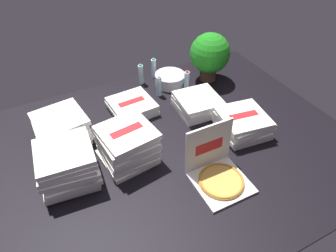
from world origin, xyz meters
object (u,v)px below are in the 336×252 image
pizza_stack_right_mid (198,104)px  water_bottle_3 (154,68)px  water_bottle_1 (159,86)px  pizza_stack_right_near (68,166)px  water_bottle_2 (187,81)px  water_bottle_0 (141,74)px  pizza_stack_center_far (243,123)px  pizza_stack_left_far (132,106)px  open_pizza_box (218,172)px  pizza_stack_right_far (61,129)px  potted_plant (210,54)px  pizza_stack_center_near (127,145)px  ice_bucket (170,79)px

pizza_stack_right_mid → water_bottle_3: (-0.13, 0.76, 0.04)m
water_bottle_1 → water_bottle_3: 0.37m
pizza_stack_right_near → water_bottle_2: size_ratio=1.96×
water_bottle_0 → water_bottle_2: same height
pizza_stack_center_far → pizza_stack_left_far: size_ratio=1.05×
open_pizza_box → pizza_stack_right_far: bearing=134.9°
water_bottle_0 → potted_plant: size_ratio=0.44×
pizza_stack_center_far → water_bottle_0: water_bottle_0 is taller
pizza_stack_center_near → water_bottle_2: size_ratio=1.98×
pizza_stack_left_far → open_pizza_box: bearing=-75.9°
water_bottle_1 → potted_plant: 0.66m
pizza_stack_left_far → water_bottle_3: water_bottle_3 is taller
water_bottle_1 → water_bottle_3: bearing=73.7°
open_pizza_box → pizza_stack_center_near: (-0.53, 0.51, 0.08)m
open_pizza_box → pizza_stack_right_far: size_ratio=0.94×
pizza_stack_right_far → water_bottle_3: (1.15, 0.61, -0.02)m
open_pizza_box → pizza_stack_center_near: 0.74m
pizza_stack_right_near → pizza_stack_right_mid: bearing=13.3°
pizza_stack_center_near → water_bottle_3: 1.29m
pizza_stack_center_near → pizza_stack_right_mid: bearing=19.8°
open_pizza_box → pizza_stack_right_mid: open_pizza_box is taller
pizza_stack_right_far → pizza_stack_right_near: pizza_stack_right_near is taller
pizza_stack_center_far → pizza_stack_right_near: (-1.51, 0.14, 0.06)m
pizza_stack_left_far → pizza_stack_center_near: bearing=-114.0°
pizza_stack_right_mid → water_bottle_0: water_bottle_0 is taller
pizza_stack_left_far → water_bottle_1: size_ratio=1.87×
open_pizza_box → water_bottle_3: bearing=83.2°
water_bottle_0 → water_bottle_2: size_ratio=1.00×
pizza_stack_right_near → water_bottle_1: pizza_stack_right_near is taller
pizza_stack_right_near → water_bottle_0: bearing=45.1°
pizza_stack_left_far → water_bottle_3: (0.46, 0.49, 0.05)m
pizza_stack_right_far → water_bottle_0: 1.12m
water_bottle_3 → pizza_stack_center_far: bearing=-75.3°
pizza_stack_right_far → pizza_stack_center_near: 0.62m
pizza_stack_right_near → potted_plant: 1.89m
ice_bucket → pizza_stack_right_far: bearing=-162.5°
pizza_stack_right_near → pizza_stack_left_far: bearing=38.8°
pizza_stack_center_far → ice_bucket: pizza_stack_center_far is taller
pizza_stack_center_far → potted_plant: (0.21, 0.90, 0.21)m
pizza_stack_right_far → pizza_stack_right_near: (-0.04, -0.46, 0.02)m
pizza_stack_right_far → water_bottle_2: pizza_stack_right_far is taller
pizza_stack_center_near → water_bottle_0: pizza_stack_center_near is taller
pizza_stack_center_near → water_bottle_0: 1.15m
pizza_stack_right_far → water_bottle_0: pizza_stack_right_far is taller
open_pizza_box → pizza_stack_right_near: size_ratio=0.92×
pizza_stack_right_near → water_bottle_3: pizza_stack_right_near is taller
water_bottle_2 → pizza_stack_right_mid: bearing=-101.8°
water_bottle_2 → potted_plant: size_ratio=0.44×
pizza_stack_right_mid → pizza_stack_center_near: (-0.85, -0.31, 0.08)m
pizza_stack_right_mid → potted_plant: bearing=48.2°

